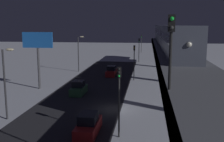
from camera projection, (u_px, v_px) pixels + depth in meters
name	position (u px, v px, depth m)	size (l,w,h in m)	color
ground_plane	(115.00, 109.00, 31.98)	(240.00, 240.00, 0.00)	silver
avenue_asphalt	(77.00, 107.00, 32.61)	(11.00, 83.66, 0.01)	#28282D
elevated_railway	(177.00, 64.00, 30.08)	(5.00, 83.66, 6.52)	slate
subway_train	(167.00, 34.00, 48.94)	(2.94, 55.47, 3.40)	#4C5160
rail_signal	(171.00, 39.00, 14.00)	(0.36, 0.41, 4.00)	black
sedan_red	(111.00, 72.00, 53.01)	(1.91, 4.43, 1.97)	#A51E1E
sedan_green	(79.00, 89.00, 38.88)	(1.80, 4.01, 1.97)	#2D6038
sedan_red_4	(88.00, 126.00, 24.61)	(1.80, 4.66, 1.97)	#A51E1E
traffic_light_near	(119.00, 92.00, 23.28)	(0.32, 0.44, 6.40)	#2D2D2D
traffic_light_mid	(134.00, 58.00, 47.87)	(0.32, 0.44, 6.40)	#2D2D2D
traffic_light_far	(139.00, 46.00, 72.46)	(0.32, 0.44, 6.40)	#2D2D2D
traffic_light_distant	(141.00, 41.00, 97.06)	(0.32, 0.44, 6.40)	#2D2D2D
commercial_billboard	(38.00, 46.00, 41.14)	(4.80, 0.36, 8.90)	#4C4C51
street_lamp_near	(6.00, 75.00, 27.71)	(1.35, 0.44, 7.65)	#38383D
street_lamp_far	(79.00, 49.00, 57.00)	(1.35, 0.44, 7.65)	#38383D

